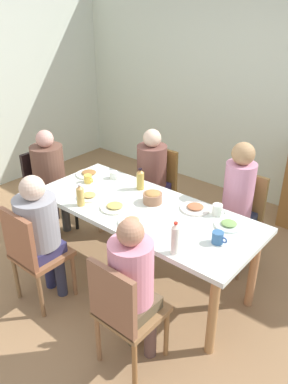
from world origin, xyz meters
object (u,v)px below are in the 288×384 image
object	(u,v)px
person_1	(49,173)
bottle_1	(140,179)
person_4	(237,197)
plate_0	(195,208)
cup_0	(88,179)
cup_2	(114,175)
person_2	(151,172)
chair_4	(239,215)
cup_3	(218,238)
person_0	(39,227)
bottle_2	(175,239)
cup_1	(217,210)
plate_5	(229,225)
plate_2	(89,196)
dining_table	(144,217)
plate_4	(89,174)
chair_1	(46,187)
chair_3	(124,310)
plate_1	(115,207)
plate_3	(132,221)
bottle_0	(80,195)
person_3	(133,281)
bowl_0	(153,197)
chair_2	(156,185)
chair_0	(33,252)

from	to	relation	value
person_1	bottle_1	bearing A→B (deg)	13.75
person_4	plate_0	xyz separation A→B (m)	(-0.15, -0.45, 0.03)
cup_0	cup_2	xyz separation A→B (m)	(0.13, 0.22, -0.00)
person_2	chair_4	world-z (taller)	person_2
person_2	plate_0	bearing A→B (deg)	-28.17
person_2	cup_3	size ratio (longest dim) A/B	9.66
person_1	chair_4	size ratio (longest dim) A/B	1.28
person_0	bottle_2	distance (m)	1.13
cup_1	cup_2	distance (m)	1.12
person_4	plate_5	distance (m)	0.54
chair_4	person_4	size ratio (longest dim) A/B	0.72
person_2	cup_1	size ratio (longest dim) A/B	9.86
plate_2	cup_2	bearing A→B (deg)	104.12
dining_table	plate_4	bearing A→B (deg)	169.44
cup_1	chair_4	bearing A→B (deg)	93.65
chair_1	chair_3	distance (m)	2.03
chair_3	bottle_2	size ratio (longest dim) A/B	3.63
plate_5	cup_0	bearing A→B (deg)	-173.28
plate_1	plate_4	world-z (taller)	same
bottle_2	plate_2	bearing A→B (deg)	170.44
chair_4	plate_5	bearing A→B (deg)	-72.33
plate_3	cup_1	size ratio (longest dim) A/B	1.84
dining_table	bottle_0	world-z (taller)	bottle_0
person_3	plate_0	world-z (taller)	person_3
person_1	person_2	world-z (taller)	person_1
person_4	plate_5	bearing A→B (deg)	-69.36
bowl_0	cup_3	size ratio (longest dim) A/B	1.38
plate_4	cup_0	size ratio (longest dim) A/B	2.29
dining_table	plate_4	size ratio (longest dim) A/B	7.74
person_3	bottle_1	world-z (taller)	person_3
bottle_0	cup_1	bearing A→B (deg)	31.84
plate_0	chair_1	bearing A→B (deg)	-171.48
person_4	person_3	bearing A→B (deg)	-90.00
person_1	bowl_0	distance (m)	1.28
chair_1	plate_0	size ratio (longest dim) A/B	3.61
chair_2	dining_table	bearing A→B (deg)	-58.10
person_0	bottle_0	distance (m)	0.43
person_3	person_4	xyz separation A→B (m)	(-0.00, 1.41, 0.04)
chair_3	bottle_0	distance (m)	1.11
dining_table	bottle_2	distance (m)	0.70
plate_1	bottle_0	bearing A→B (deg)	-150.70
person_3	cup_0	bearing A→B (deg)	148.77
chair_4	chair_1	bearing A→B (deg)	-156.90
person_0	bottle_1	size ratio (longest dim) A/B	5.64
plate_2	cup_0	distance (m)	0.31
chair_4	chair_3	bearing A→B (deg)	-90.00
person_0	chair_3	xyz separation A→B (m)	(0.99, -0.09, -0.19)
chair_3	person_4	xyz separation A→B (m)	(-0.00, 1.50, 0.22)
chair_0	plate_4	bearing A→B (deg)	110.22
chair_1	chair_0	bearing A→B (deg)	-42.28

